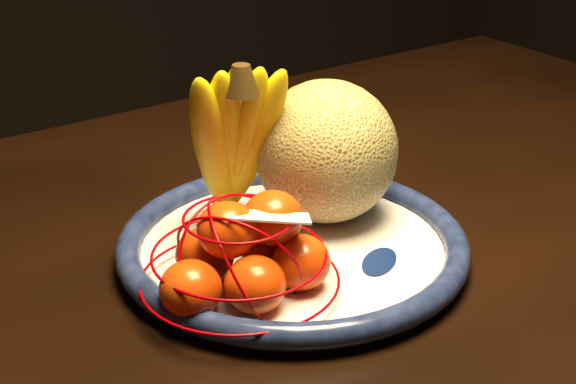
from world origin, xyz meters
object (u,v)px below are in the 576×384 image
fruit_bowl (293,246)px  mandarin_bag (244,256)px  cantaloupe (326,151)px  banana_bunch (233,136)px  dining_table (309,280)px

fruit_bowl → mandarin_bag: size_ratio=1.65×
cantaloupe → banana_bunch: size_ratio=0.75×
fruit_bowl → banana_bunch: size_ratio=1.77×
fruit_bowl → mandarin_bag: bearing=-146.7°
banana_bunch → mandarin_bag: size_ratio=0.93×
dining_table → mandarin_bag: 0.22m
dining_table → mandarin_bag: size_ratio=7.17×
dining_table → mandarin_bag: mandarin_bag is taller
banana_bunch → mandarin_bag: (-0.05, -0.12, -0.06)m
dining_table → fruit_bowl: fruit_bowl is taller
mandarin_bag → cantaloupe: bearing=33.8°
dining_table → banana_bunch: 0.21m
mandarin_bag → dining_table: bearing=40.8°
dining_table → cantaloupe: cantaloupe is taller
fruit_bowl → mandarin_bag: mandarin_bag is taller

